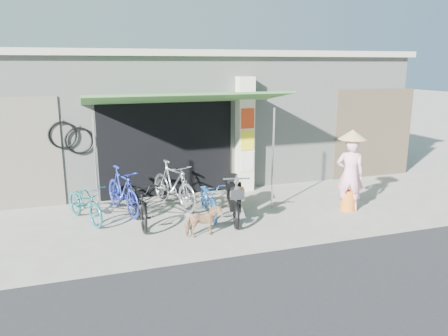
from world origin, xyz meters
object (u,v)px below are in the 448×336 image
object	(u,v)px
street_dog	(203,222)
nun	(350,171)
bike_black	(140,201)
moped	(233,196)
bike_blue	(123,190)
bike_navy	(209,198)
bike_silver	(174,184)
bike_teal	(85,203)

from	to	relation	value
street_dog	nun	size ratio (longest dim) A/B	0.39
bike_black	moped	world-z (taller)	moped
bike_blue	bike_navy	bearing A→B (deg)	-41.37
bike_black	bike_navy	bearing A→B (deg)	-0.61
bike_silver	bike_black	bearing A→B (deg)	-156.91
bike_blue	bike_navy	xyz separation A→B (m)	(1.79, -0.83, -0.12)
bike_black	nun	bearing A→B (deg)	-8.19
bike_teal	moped	xyz separation A→B (m)	(3.10, -0.74, 0.07)
bike_navy	nun	distance (m)	3.28
bike_teal	bike_blue	xyz separation A→B (m)	(0.83, 0.34, 0.11)
moped	street_dog	bearing A→B (deg)	-122.12
nun	bike_silver	bearing A→B (deg)	10.72
bike_navy	street_dog	bearing A→B (deg)	-107.96
bike_black	bike_navy	size ratio (longest dim) A/B	1.19
bike_blue	nun	xyz separation A→B (m)	(4.97, -1.47, 0.40)
bike_teal	street_dog	bearing A→B (deg)	-60.05
bike_teal	bike_blue	world-z (taller)	bike_blue
bike_teal	street_dog	world-z (taller)	bike_teal
bike_teal	bike_black	xyz separation A→B (m)	(1.10, -0.48, 0.06)
bike_blue	street_dog	distance (m)	2.39
bike_blue	bike_black	bearing A→B (deg)	-88.26
bike_blue	moped	bearing A→B (deg)	-41.95
bike_blue	bike_black	distance (m)	0.87
bike_black	nun	xyz separation A→B (m)	(4.70, -0.64, 0.44)
street_dog	moped	bearing A→B (deg)	-52.88
bike_teal	nun	distance (m)	5.93
bike_teal	moped	world-z (taller)	moped
nun	bike_blue	bearing A→B (deg)	15.78
street_dog	nun	world-z (taller)	nun
street_dog	nun	bearing A→B (deg)	-88.36
bike_black	bike_silver	xyz separation A→B (m)	(0.91, 0.85, 0.07)
bike_teal	bike_black	world-z (taller)	bike_black
bike_navy	street_dog	world-z (taller)	bike_navy
bike_silver	nun	bearing A→B (deg)	-41.73
bike_teal	bike_navy	xyz separation A→B (m)	(2.62, -0.49, -0.01)
bike_black	moped	size ratio (longest dim) A/B	0.98
bike_blue	nun	distance (m)	5.20
bike_navy	bike_black	bearing A→B (deg)	-176.45
bike_blue	moped	xyz separation A→B (m)	(2.28, -1.09, -0.03)
bike_teal	moped	size ratio (longest dim) A/B	0.85
bike_teal	bike_black	distance (m)	1.20
street_dog	bike_teal	bearing A→B (deg)	46.90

